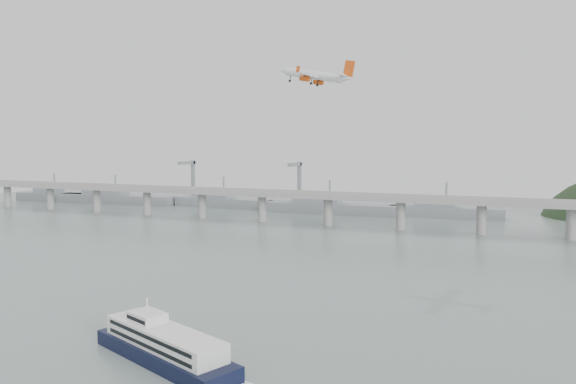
% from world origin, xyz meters
% --- Properties ---
extents(ground, '(900.00, 900.00, 0.00)m').
position_xyz_m(ground, '(0.00, 0.00, 0.00)').
color(ground, slate).
rests_on(ground, ground).
extents(bridge, '(800.00, 22.00, 23.90)m').
position_xyz_m(bridge, '(-1.15, 200.00, 17.65)').
color(bridge, gray).
rests_on(bridge, ground).
extents(distant_fleet, '(453.00, 60.90, 40.00)m').
position_xyz_m(distant_fleet, '(-155.36, 265.08, 6.22)').
color(distant_fleet, slate).
rests_on(distant_fleet, ground).
extents(ferry, '(77.80, 37.54, 15.42)m').
position_xyz_m(ferry, '(6.66, -45.60, 4.18)').
color(ferry, black).
rests_on(ferry, ground).
extents(airliner, '(39.07, 35.85, 10.33)m').
position_xyz_m(airliner, '(4.79, 75.89, 86.83)').
color(airliner, white).
rests_on(airliner, ground).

